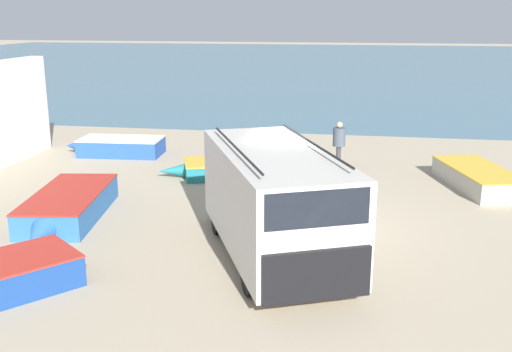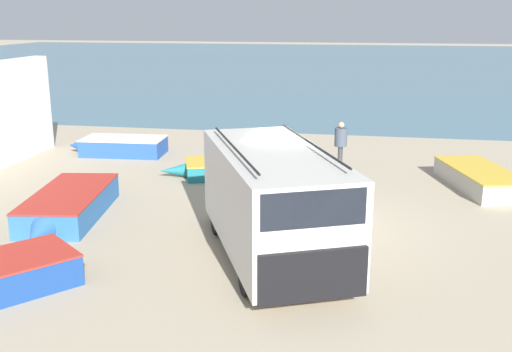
{
  "view_description": "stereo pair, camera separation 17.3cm",
  "coord_description": "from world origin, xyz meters",
  "views": [
    {
      "loc": [
        1.22,
        -14.05,
        5.13
      ],
      "look_at": [
        -1.4,
        0.96,
        1.0
      ],
      "focal_mm": 42.0,
      "sensor_mm": 36.0,
      "label": 1
    },
    {
      "loc": [
        1.39,
        -14.01,
        5.13
      ],
      "look_at": [
        -1.4,
        0.96,
        1.0
      ],
      "focal_mm": 42.0,
      "sensor_mm": 36.0,
      "label": 2
    }
  ],
  "objects": [
    {
      "name": "fishing_rowboat_2",
      "position": [
        -2.47,
        4.62,
        0.26
      ],
      "size": [
        5.01,
        2.79,
        0.51
      ],
      "rotation": [
        0.0,
        0.0,
        3.46
      ],
      "color": "#1E757F",
      "rests_on": "ground_plane"
    },
    {
      "name": "fishing_rowboat_5",
      "position": [
        -6.11,
        -0.41,
        0.33
      ],
      "size": [
        2.22,
        4.67,
        0.67
      ],
      "rotation": [
        0.0,
        0.0,
        4.87
      ],
      "color": "#2D66AD",
      "rests_on": "ground_plane"
    },
    {
      "name": "parked_van",
      "position": [
        -0.48,
        -1.97,
        1.3
      ],
      "size": [
        4.14,
        5.86,
        2.5
      ],
      "rotation": [
        0.0,
        0.0,
        5.13
      ],
      "color": "beige",
      "rests_on": "ground_plane"
    },
    {
      "name": "sea_water",
      "position": [
        0.0,
        52.0,
        0.0
      ],
      "size": [
        120.0,
        80.0,
        0.01
      ],
      "primitive_type": "cube",
      "color": "#477084",
      "rests_on": "ground_plane"
    },
    {
      "name": "fisherman_0",
      "position": [
        0.57,
        6.09,
        0.97
      ],
      "size": [
        0.43,
        0.43,
        1.62
      ],
      "rotation": [
        0.0,
        0.0,
        6.21
      ],
      "color": "#38383D",
      "rests_on": "ground_plane"
    },
    {
      "name": "fishing_rowboat_3",
      "position": [
        4.83,
        4.58,
        0.3
      ],
      "size": [
        2.44,
        4.42,
        0.6
      ],
      "rotation": [
        0.0,
        0.0,
        1.85
      ],
      "color": "#ADA89E",
      "rests_on": "ground_plane"
    },
    {
      "name": "fishing_rowboat_1",
      "position": [
        -7.67,
        6.72,
        0.32
      ],
      "size": [
        3.74,
        1.73,
        0.64
      ],
      "rotation": [
        0.0,
        0.0,
        3.2
      ],
      "color": "#234CA3",
      "rests_on": "ground_plane"
    },
    {
      "name": "ground_plane",
      "position": [
        0.0,
        0.0,
        0.0
      ],
      "size": [
        200.0,
        200.0,
        0.0
      ],
      "primitive_type": "plane",
      "color": "tan"
    }
  ]
}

